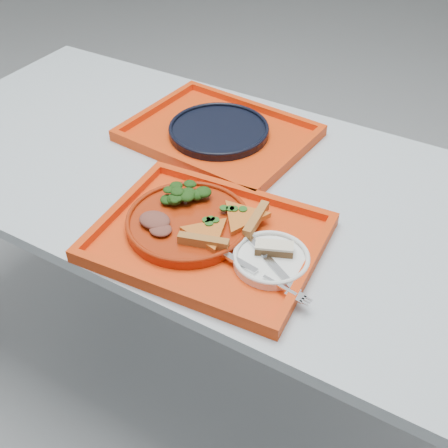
% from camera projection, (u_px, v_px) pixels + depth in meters
% --- Properties ---
extents(ground, '(10.00, 10.00, 0.00)m').
position_uv_depth(ground, '(207.00, 358.00, 1.85)').
color(ground, '#989BA0').
rests_on(ground, ground).
extents(table, '(1.60, 0.80, 0.75)m').
position_uv_depth(table, '(202.00, 196.00, 1.41)').
color(table, silver).
rests_on(table, ground).
extents(tray_main, '(0.48, 0.38, 0.01)m').
position_uv_depth(tray_main, '(208.00, 240.00, 1.16)').
color(tray_main, red).
rests_on(tray_main, table).
extents(tray_far, '(0.48, 0.39, 0.01)m').
position_uv_depth(tray_far, '(219.00, 136.00, 1.47)').
color(tray_far, red).
rests_on(tray_far, table).
extents(dinner_plate, '(0.26, 0.26, 0.02)m').
position_uv_depth(dinner_plate, '(188.00, 223.00, 1.18)').
color(dinner_plate, '#942309').
rests_on(dinner_plate, tray_main).
extents(side_plate, '(0.15, 0.15, 0.01)m').
position_uv_depth(side_plate, '(271.00, 260.00, 1.10)').
color(side_plate, white).
rests_on(side_plate, tray_main).
extents(navy_plate, '(0.26, 0.26, 0.02)m').
position_uv_depth(navy_plate, '(219.00, 131.00, 1.46)').
color(navy_plate, black).
rests_on(navy_plate, tray_far).
extents(pizza_slice_a, '(0.13, 0.14, 0.02)m').
position_uv_depth(pizza_slice_a, '(207.00, 232.00, 1.13)').
color(pizza_slice_a, orange).
rests_on(pizza_slice_a, dinner_plate).
extents(pizza_slice_b, '(0.13, 0.12, 0.02)m').
position_uv_depth(pizza_slice_b, '(243.00, 215.00, 1.17)').
color(pizza_slice_b, orange).
rests_on(pizza_slice_b, dinner_plate).
extents(salad_heap, '(0.09, 0.08, 0.04)m').
position_uv_depth(salad_heap, '(183.00, 191.00, 1.21)').
color(salad_heap, black).
rests_on(salad_heap, dinner_plate).
extents(meat_portion, '(0.07, 0.05, 0.02)m').
position_uv_depth(meat_portion, '(155.00, 220.00, 1.16)').
color(meat_portion, brown).
rests_on(meat_portion, dinner_plate).
extents(dessert_bar, '(0.08, 0.06, 0.02)m').
position_uv_depth(dessert_bar, '(274.00, 248.00, 1.10)').
color(dessert_bar, '#4B2B19').
rests_on(dessert_bar, side_plate).
extents(knife, '(0.17, 0.11, 0.01)m').
position_uv_depth(knife, '(270.00, 261.00, 1.08)').
color(knife, silver).
rests_on(knife, side_plate).
extents(fork, '(0.19, 0.05, 0.01)m').
position_uv_depth(fork, '(263.00, 276.00, 1.05)').
color(fork, silver).
rests_on(fork, side_plate).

